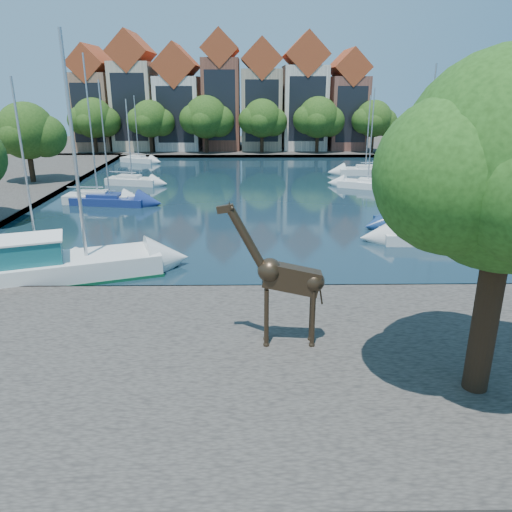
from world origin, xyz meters
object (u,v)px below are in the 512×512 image
at_px(motorsailer, 57,263).
at_px(giraffe_statue, 283,278).
at_px(sailboat_right_a, 434,234).
at_px(sailboat_left_a, 38,256).

bearing_deg(motorsailer, giraffe_statue, -34.23).
distance_m(giraffe_statue, sailboat_right_a, 18.12).
bearing_deg(sailboat_left_a, giraffe_statue, -36.60).
bearing_deg(motorsailer, sailboat_left_a, 131.66).
height_order(motorsailer, sailboat_right_a, motorsailer).
height_order(giraffe_statue, sailboat_right_a, sailboat_right_a).
bearing_deg(giraffe_statue, sailboat_left_a, 143.40).
distance_m(giraffe_statue, sailboat_left_a, 16.80).
xyz_separation_m(giraffe_statue, motorsailer, (-11.46, 7.79, -2.16)).
bearing_deg(sailboat_left_a, motorsailer, -48.34).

